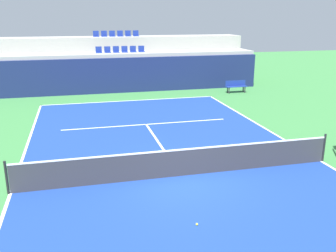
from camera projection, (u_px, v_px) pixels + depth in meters
ground_plane at (181, 176)px, 12.66m from camera, size 80.00×80.00×0.00m
court_surface at (181, 176)px, 12.65m from camera, size 11.00×24.00×0.01m
baseline_far at (130, 101)px, 23.77m from camera, size 11.00×0.10×0.00m
sideline_left at (10, 193)px, 11.40m from camera, size 0.10×24.00×0.00m
sideline_right at (321, 161)px, 13.91m from camera, size 0.10×24.00×0.00m
service_line_far at (146, 124)px, 18.60m from camera, size 8.26×0.10×0.00m
centre_service_line at (160, 145)px, 15.63m from camera, size 0.10×6.40×0.00m
back_wall at (124, 75)px, 26.05m from camera, size 19.85×0.30×2.43m
stands_tier_lower at (121, 71)px, 27.27m from camera, size 19.85×2.40×2.67m
stands_tier_upper at (117, 60)px, 29.36m from camera, size 19.85×2.40×3.68m
seating_row_lower at (120, 51)px, 26.94m from camera, size 3.54×0.44×0.44m
seating_row_upper at (116, 35)px, 28.88m from camera, size 3.54×0.44×0.44m
tennis_net at (181, 162)px, 12.51m from camera, size 11.08×0.08×1.07m
player_bench at (236, 86)px, 26.16m from camera, size 1.50×0.40×0.85m
tennis_ball_0 at (197, 224)px, 9.65m from camera, size 0.07×0.07×0.07m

